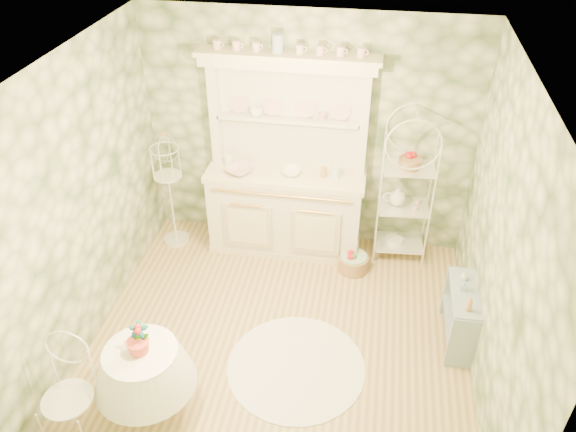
% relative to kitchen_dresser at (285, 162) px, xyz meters
% --- Properties ---
extents(floor, '(3.60, 3.60, 0.00)m').
position_rel_kitchen_dresser_xyz_m(floor, '(0.20, -1.52, -1.15)').
color(floor, tan).
rests_on(floor, ground).
extents(ceiling, '(3.60, 3.60, 0.00)m').
position_rel_kitchen_dresser_xyz_m(ceiling, '(0.20, -1.52, 1.56)').
color(ceiling, white).
rests_on(ceiling, floor).
extents(wall_left, '(3.60, 3.60, 0.00)m').
position_rel_kitchen_dresser_xyz_m(wall_left, '(-1.60, -1.52, 0.21)').
color(wall_left, beige).
rests_on(wall_left, floor).
extents(wall_right, '(3.60, 3.60, 0.00)m').
position_rel_kitchen_dresser_xyz_m(wall_right, '(2.00, -1.52, 0.21)').
color(wall_right, beige).
rests_on(wall_right, floor).
extents(wall_back, '(3.60, 3.60, 0.00)m').
position_rel_kitchen_dresser_xyz_m(wall_back, '(0.20, 0.28, 0.21)').
color(wall_back, beige).
rests_on(wall_back, floor).
extents(wall_front, '(3.60, 3.60, 0.00)m').
position_rel_kitchen_dresser_xyz_m(wall_front, '(0.20, -3.32, 0.21)').
color(wall_front, beige).
rests_on(wall_front, floor).
extents(kitchen_dresser, '(1.87, 0.61, 2.29)m').
position_rel_kitchen_dresser_xyz_m(kitchen_dresser, '(0.00, 0.00, 0.00)').
color(kitchen_dresser, white).
rests_on(kitchen_dresser, floor).
extents(bakers_rack, '(0.64, 0.48, 1.93)m').
position_rel_kitchen_dresser_xyz_m(bakers_rack, '(1.32, 0.08, -0.18)').
color(bakers_rack, white).
rests_on(bakers_rack, floor).
extents(side_shelf, '(0.35, 0.75, 0.62)m').
position_rel_kitchen_dresser_xyz_m(side_shelf, '(1.88, -1.19, -0.83)').
color(side_shelf, '#8FA6B5').
rests_on(side_shelf, floor).
extents(round_table, '(0.77, 0.77, 0.73)m').
position_rel_kitchen_dresser_xyz_m(round_table, '(-0.75, -2.45, -0.78)').
color(round_table, white).
rests_on(round_table, floor).
extents(cafe_chair, '(0.40, 0.40, 0.81)m').
position_rel_kitchen_dresser_xyz_m(cafe_chair, '(-1.25, -2.79, -0.74)').
color(cafe_chair, white).
rests_on(cafe_chair, floor).
extents(birdcage_stand, '(0.39, 0.39, 1.52)m').
position_rel_kitchen_dresser_xyz_m(birdcage_stand, '(-1.32, -0.12, -0.38)').
color(birdcage_stand, white).
rests_on(birdcage_stand, floor).
extents(floor_basket, '(0.38, 0.38, 0.24)m').
position_rel_kitchen_dresser_xyz_m(floor_basket, '(0.82, -0.31, -1.03)').
color(floor_basket, '#A77E52').
rests_on(floor_basket, floor).
extents(lace_rug, '(1.33, 1.33, 0.01)m').
position_rel_kitchen_dresser_xyz_m(lace_rug, '(0.41, -1.80, -1.14)').
color(lace_rug, white).
rests_on(lace_rug, floor).
extents(bowl_floral, '(0.37, 0.37, 0.07)m').
position_rel_kitchen_dresser_xyz_m(bowl_floral, '(-0.49, -0.10, -0.13)').
color(bowl_floral, white).
rests_on(bowl_floral, kitchen_dresser).
extents(bowl_white, '(0.23, 0.23, 0.07)m').
position_rel_kitchen_dresser_xyz_m(bowl_white, '(0.07, -0.03, -0.13)').
color(bowl_white, white).
rests_on(bowl_white, kitchen_dresser).
extents(cup_left, '(0.15, 0.15, 0.11)m').
position_rel_kitchen_dresser_xyz_m(cup_left, '(-0.34, 0.16, 0.47)').
color(cup_left, white).
rests_on(cup_left, kitchen_dresser).
extents(cup_right, '(0.12, 0.12, 0.09)m').
position_rel_kitchen_dresser_xyz_m(cup_right, '(0.36, 0.16, 0.47)').
color(cup_right, white).
rests_on(cup_right, kitchen_dresser).
extents(potted_geranium, '(0.18, 0.15, 0.29)m').
position_rel_kitchen_dresser_xyz_m(potted_geranium, '(-0.73, -2.42, -0.30)').
color(potted_geranium, '#3F7238').
rests_on(potted_geranium, round_table).
extents(bottle_amber, '(0.08, 0.08, 0.15)m').
position_rel_kitchen_dresser_xyz_m(bottle_amber, '(1.88, -1.44, -0.46)').
color(bottle_amber, '#B7844C').
rests_on(bottle_amber, side_shelf).
extents(bottle_blue, '(0.05, 0.05, 0.11)m').
position_rel_kitchen_dresser_xyz_m(bottle_blue, '(1.86, -1.17, -0.49)').
color(bottle_blue, '#93B2CA').
rests_on(bottle_blue, side_shelf).
extents(bottle_glass, '(0.08, 0.08, 0.09)m').
position_rel_kitchen_dresser_xyz_m(bottle_glass, '(1.88, -1.02, -0.50)').
color(bottle_glass, silver).
rests_on(bottle_glass, side_shelf).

